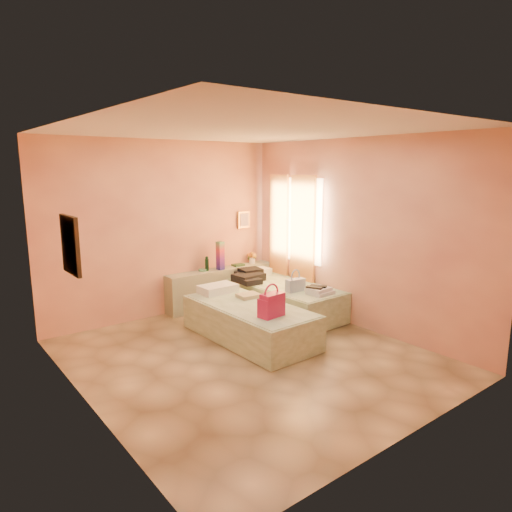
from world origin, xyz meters
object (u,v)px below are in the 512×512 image
at_px(headboard_ledge, 222,287).
at_px(towel_stack, 320,291).
at_px(magenta_handbag, 271,305).
at_px(flower_vase, 252,257).
at_px(bed_left, 250,322).
at_px(water_bottle, 207,264).
at_px(blue_handbag, 295,285).
at_px(green_book, 238,265).
at_px(bed_right, 284,299).

distance_m(headboard_ledge, towel_stack, 1.91).
bearing_deg(towel_stack, magenta_handbag, -164.19).
distance_m(flower_vase, magenta_handbag, 2.60).
height_order(headboard_ledge, bed_left, headboard_ledge).
distance_m(water_bottle, blue_handbag, 1.63).
bearing_deg(water_bottle, green_book, -1.18).
distance_m(water_bottle, green_book, 0.65).
relative_size(headboard_ledge, magenta_handbag, 6.22).
distance_m(water_bottle, flower_vase, 0.98).
xyz_separation_m(headboard_ledge, water_bottle, (-0.28, 0.02, 0.44)).
height_order(bed_left, towel_stack, towel_stack).
xyz_separation_m(green_book, towel_stack, (0.22, -1.81, -0.12)).
distance_m(bed_left, magenta_handbag, 0.71).
xyz_separation_m(water_bottle, towel_stack, (0.86, -1.83, -0.22)).
bearing_deg(magenta_handbag, headboard_ledge, 66.49).
height_order(flower_vase, magenta_handbag, flower_vase).
bearing_deg(towel_stack, blue_handbag, 119.48).
distance_m(bed_left, flower_vase, 2.14).
bearing_deg(green_book, flower_vase, 5.34).
relative_size(green_book, towel_stack, 0.58).
height_order(headboard_ledge, water_bottle, water_bottle).
xyz_separation_m(green_book, magenta_handbag, (-1.04, -2.17, -0.01)).
bearing_deg(magenta_handbag, towel_stack, 9.63).
relative_size(green_book, blue_handbag, 0.67).
distance_m(bed_left, water_bottle, 1.72).
relative_size(headboard_ledge, bed_left, 1.02).
height_order(bed_right, blue_handbag, blue_handbag).
bearing_deg(water_bottle, flower_vase, 1.01).
bearing_deg(bed_right, water_bottle, 126.01).
relative_size(blue_handbag, towel_stack, 0.87).
bearing_deg(towel_stack, bed_left, 169.55).
bearing_deg(green_book, towel_stack, -82.88).
bearing_deg(flower_vase, bed_left, -128.46).
height_order(water_bottle, green_book, water_bottle).
distance_m(magenta_handbag, towel_stack, 1.31).
bearing_deg(bed_right, flower_vase, 79.91).
bearing_deg(flower_vase, magenta_handbag, -122.01).
bearing_deg(bed_left, green_book, 58.13).
bearing_deg(magenta_handbag, bed_right, 36.73).
bearing_deg(flower_vase, water_bottle, -178.99).
relative_size(bed_left, flower_vase, 8.06).
bearing_deg(towel_stack, bed_right, 94.15).
relative_size(headboard_ledge, flower_vase, 8.26).
bearing_deg(water_bottle, magenta_handbag, -100.35).
xyz_separation_m(blue_handbag, towel_stack, (0.19, -0.34, -0.05)).
xyz_separation_m(bed_right, magenta_handbag, (-1.20, -1.12, 0.40)).
bearing_deg(blue_handbag, bed_left, -168.35).
bearing_deg(bed_left, headboard_ledge, 68.58).
distance_m(flower_vase, blue_handbag, 1.54).
relative_size(headboard_ledge, water_bottle, 8.84).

